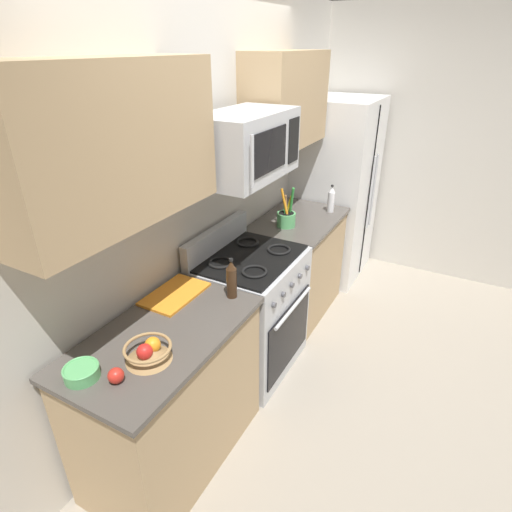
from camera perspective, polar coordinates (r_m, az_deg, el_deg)
The scene contains 17 objects.
ground_plane at distance 3.22m, azimuth 10.63°, elevation -17.72°, with size 16.00×16.00×0.00m, color gray.
wall_back at distance 2.92m, azimuth -7.33°, elevation 8.03°, with size 8.00×0.10×2.60m, color beige.
counter_left at distance 2.54m, azimuth -11.55°, elevation -18.33°, with size 1.09×0.62×0.91m.
range_oven at distance 3.12m, azimuth -0.72°, elevation -7.54°, with size 0.76×0.66×1.09m.
counter_right at distance 3.78m, azimuth 5.59°, elevation -1.27°, with size 0.92×0.62×0.91m.
refrigerator at distance 4.38m, azimuth 10.74°, elevation 8.71°, with size 0.82×0.73×1.80m.
wall_right at distance 4.63m, azimuth 21.38°, elevation 13.52°, with size 0.10×8.00×2.60m, color beige.
microwave at distance 2.64m, azimuth -1.40°, elevation 14.89°, with size 0.74×0.44×0.39m.
upper_cabinets_left at distance 1.95m, azimuth -19.22°, elevation 14.12°, with size 1.08×0.34×0.69m.
upper_cabinets_right at distance 3.42m, azimuth 4.15°, elevation 20.46°, with size 0.91×0.34×0.69m.
utensil_crock at distance 3.40m, azimuth 4.14°, elevation 5.21°, with size 0.15×0.15×0.33m.
fruit_basket at distance 2.06m, azimuth -14.47°, elevation -12.52°, with size 0.23×0.23×0.10m.
apple_loose at distance 2.00m, azimuth -18.56°, elevation -15.21°, with size 0.07×0.07×0.07m, color red.
cutting_board at distance 2.53m, azimuth -10.99°, elevation -5.10°, with size 0.39×0.25×0.02m, color orange.
bottle_soy at distance 2.42m, azimuth -3.36°, elevation -3.20°, with size 0.06×0.06×0.25m.
bottle_vinegar at distance 3.74m, azimuth 10.21°, elevation 7.59°, with size 0.06×0.06×0.24m.
prep_bowl at distance 2.07m, azimuth -22.70°, elevation -14.39°, with size 0.16×0.16×0.06m.
Camera 1 is at (-2.24, -0.57, 2.24)m, focal length 29.33 mm.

